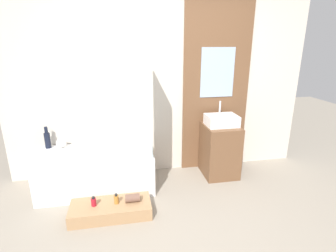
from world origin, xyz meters
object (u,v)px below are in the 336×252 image
bathtub (97,170)px  wooden_step_bench (111,209)px  vase_tall_dark (47,139)px  vase_round_light (61,143)px  sink (222,120)px  bottle_soap_secondary (116,199)px  bottle_soap_primary (94,202)px

bathtub → wooden_step_bench: 0.68m
bathtub → vase_tall_dark: (-0.62, 0.26, 0.37)m
bathtub → vase_round_light: bearing=152.5°
bathtub → sink: 1.79m
bathtub → bottle_soap_secondary: size_ratio=12.44×
vase_round_light → bottle_soap_primary: size_ratio=1.24×
vase_round_light → wooden_step_bench: bearing=-54.0°
bathtub → bottle_soap_primary: 0.63m
vase_tall_dark → sink: bearing=-4.7°
bottle_soap_secondary → vase_round_light: bearing=128.8°
vase_round_light → bottle_soap_primary: bearing=-62.4°
bathtub → vase_round_light: 0.60m
vase_tall_dark → bathtub: bearing=-22.9°
vase_tall_dark → bottle_soap_secondary: 1.32m
bottle_soap_secondary → wooden_step_bench: bearing=180.0°
vase_round_light → bottle_soap_secondary: vase_round_light is taller
sink → vase_tall_dark: size_ratio=1.45×
wooden_step_bench → bottle_soap_secondary: 0.14m
vase_round_light → vase_tall_dark: bearing=170.5°
sink → vase_round_light: bearing=175.7°
wooden_step_bench → vase_tall_dark: bearing=131.8°
bathtub → sink: size_ratio=3.38×
vase_round_light → bottle_soap_secondary: 1.17m
bathtub → sink: bearing=2.5°
bathtub → vase_round_light: (-0.45, 0.24, 0.32)m
bathtub → bottle_soap_primary: bearing=-90.0°
vase_round_light → sink: bearing=-4.3°
vase_tall_dark → bottle_soap_primary: size_ratio=2.71×
wooden_step_bench → bottle_soap_primary: bearing=180.0°
vase_tall_dark → bottle_soap_primary: (0.63, -0.90, -0.43)m
vase_tall_dark → bottle_soap_primary: 1.17m
bottle_soap_primary → sink: bearing=22.6°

